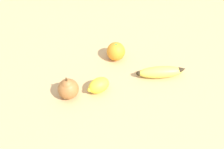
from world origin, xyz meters
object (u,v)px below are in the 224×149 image
at_px(banana, 161,72).
at_px(orange, 116,51).
at_px(lemon, 99,85).
at_px(pear, 68,88).

xyz_separation_m(banana, orange, (-0.01, -0.19, 0.01)).
relative_size(orange, lemon, 0.77).
relative_size(banana, orange, 2.35).
bearing_deg(pear, banana, 132.17).
height_order(orange, lemon, orange).
height_order(banana, pear, pear).
height_order(pear, lemon, pear).
bearing_deg(banana, orange, 144.89).
height_order(banana, lemon, lemon).
relative_size(banana, pear, 1.89).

